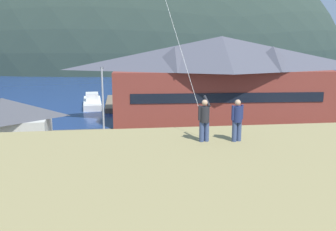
% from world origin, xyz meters
% --- Properties ---
extents(ground_plane, '(600.00, 600.00, 0.00)m').
position_xyz_m(ground_plane, '(0.00, 0.00, 0.00)').
color(ground_plane, '#66604C').
extents(parking_lot_pad, '(40.00, 20.00, 0.10)m').
position_xyz_m(parking_lot_pad, '(0.00, 5.00, 0.05)').
color(parking_lot_pad, gray).
rests_on(parking_lot_pad, ground).
extents(bay_water, '(360.00, 84.00, 0.03)m').
position_xyz_m(bay_water, '(0.00, 60.00, 0.01)').
color(bay_water, navy).
rests_on(bay_water, ground).
extents(far_hill_east_peak, '(127.07, 62.57, 66.91)m').
position_xyz_m(far_hill_east_peak, '(-41.82, 115.40, 0.00)').
color(far_hill_east_peak, '#42513D').
rests_on(far_hill_east_peak, ground).
extents(far_hill_center_saddle, '(142.05, 72.02, 85.38)m').
position_xyz_m(far_hill_center_saddle, '(3.75, 108.10, 0.00)').
color(far_hill_center_saddle, '#2D3D33').
rests_on(far_hill_center_saddle, ground).
extents(harbor_lodge, '(27.59, 10.98, 10.16)m').
position_xyz_m(harbor_lodge, '(8.12, 20.90, 5.38)').
color(harbor_lodge, brown).
rests_on(harbor_lodge, ground).
extents(storage_shed_near_lot, '(7.83, 5.57, 5.28)m').
position_xyz_m(storage_shed_near_lot, '(-13.44, 7.82, 2.74)').
color(storage_shed_near_lot, beige).
rests_on(storage_shed_near_lot, ground).
extents(wharf_dock, '(3.20, 11.87, 0.70)m').
position_xyz_m(wharf_dock, '(-4.62, 32.23, 0.35)').
color(wharf_dock, '#70604C').
rests_on(wharf_dock, ground).
extents(moored_boat_wharfside, '(3.14, 7.97, 2.16)m').
position_xyz_m(moored_boat_wharfside, '(-8.21, 31.51, 0.72)').
color(moored_boat_wharfside, silver).
rests_on(moored_boat_wharfside, ground).
extents(parked_car_mid_row_far, '(4.29, 2.23, 1.82)m').
position_xyz_m(parked_car_mid_row_far, '(-1.95, 0.43, 1.06)').
color(parked_car_mid_row_far, black).
rests_on(parked_car_mid_row_far, parking_lot_pad).
extents(parked_car_back_row_left, '(4.29, 2.23, 1.82)m').
position_xyz_m(parked_car_back_row_left, '(1.11, 5.76, 1.06)').
color(parked_car_back_row_left, '#236633').
rests_on(parked_car_back_row_left, parking_lot_pad).
extents(parked_car_corner_spot, '(4.23, 2.12, 1.82)m').
position_xyz_m(parked_car_corner_spot, '(-5.56, 5.35, 1.06)').
color(parked_car_corner_spot, '#236633').
rests_on(parked_car_corner_spot, parking_lot_pad).
extents(parked_car_mid_row_center, '(4.25, 2.16, 1.82)m').
position_xyz_m(parked_car_mid_row_center, '(11.48, 0.91, 1.06)').
color(parked_car_mid_row_center, black).
rests_on(parked_car_mid_row_center, parking_lot_pad).
extents(parked_car_lone_by_shed, '(4.23, 2.10, 1.82)m').
position_xyz_m(parked_car_lone_by_shed, '(11.84, 7.51, 1.06)').
color(parked_car_lone_by_shed, navy).
rests_on(parked_car_lone_by_shed, parking_lot_pad).
extents(parked_car_front_row_red, '(4.33, 2.32, 1.82)m').
position_xyz_m(parked_car_front_row_red, '(4.99, -0.39, 1.06)').
color(parked_car_front_row_red, '#B28923').
rests_on(parked_car_front_row_red, parking_lot_pad).
extents(parking_light_pole, '(0.24, 0.78, 7.36)m').
position_xyz_m(parking_light_pole, '(-5.56, 10.55, 4.32)').
color(parking_light_pole, '#ADADB2').
rests_on(parking_light_pole, parking_lot_pad).
extents(person_kite_flyer, '(0.52, 0.70, 1.86)m').
position_xyz_m(person_kite_flyer, '(-0.48, -8.72, 6.86)').
color(person_kite_flyer, '#384770').
rests_on(person_kite_flyer, grassy_hill_foreground).
extents(person_companion, '(0.53, 0.40, 1.74)m').
position_xyz_m(person_companion, '(0.86, -8.85, 6.84)').
color(person_companion, '#384770').
rests_on(person_companion, grassy_hill_foreground).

